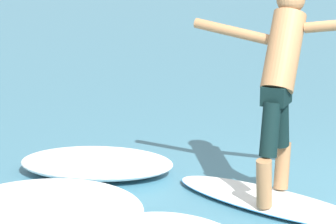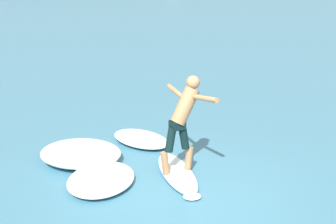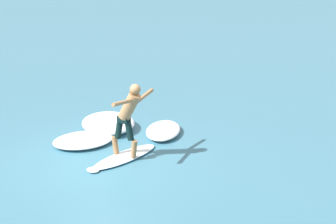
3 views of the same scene
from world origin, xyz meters
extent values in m
plane|color=teal|center=(0.00, 0.00, 0.00)|extent=(200.00, 200.00, 0.00)
ellipsoid|color=white|center=(0.22, 0.61, 0.04)|extent=(0.87, 2.01, 0.08)
ellipsoid|color=white|center=(0.07, -0.37, 0.04)|extent=(0.35, 0.32, 0.07)
ellipsoid|color=#2870B2|center=(0.22, 0.61, 0.04)|extent=(0.88, 2.02, 0.04)
cone|color=black|center=(0.35, 1.40, -0.06)|extent=(0.06, 0.06, 0.14)
cone|color=black|center=(0.17, 1.29, -0.06)|extent=(0.06, 0.06, 0.14)
cone|color=black|center=(0.48, 1.24, -0.06)|extent=(0.06, 0.06, 0.14)
cylinder|color=#9C6E46|center=(0.48, 0.63, 0.29)|extent=(0.19, 0.15, 0.43)
cylinder|color=black|center=(0.36, 0.62, 0.72)|extent=(0.24, 0.17, 0.47)
cylinder|color=#9C6E46|center=(-0.03, 0.58, 0.29)|extent=(0.19, 0.15, 0.43)
cylinder|color=black|center=(0.08, 0.59, 0.72)|extent=(0.24, 0.17, 0.47)
cube|color=black|center=(0.22, 0.61, 0.98)|extent=(0.28, 0.22, 0.16)
cylinder|color=#9C6E46|center=(0.38, 0.62, 1.32)|extent=(0.59, 0.33, 0.73)
sphere|color=#9C6E46|center=(0.54, 0.64, 1.74)|extent=(0.24, 0.24, 0.24)
cylinder|color=#9C6E46|center=(0.45, 1.13, 1.44)|extent=(0.15, 0.73, 0.21)
cylinder|color=#9C6E46|center=(0.55, 0.14, 1.57)|extent=(0.16, 0.73, 0.20)
ellipsoid|color=white|center=(-1.20, 0.77, 0.10)|extent=(1.80, 1.92, 0.19)
ellipsoid|color=white|center=(-1.30, 1.92, 0.17)|extent=(2.17, 2.15, 0.35)
ellipsoid|color=white|center=(0.14, 2.40, 0.11)|extent=(1.40, 1.71, 0.21)
camera|label=1|loc=(-5.76, -1.87, 2.53)|focal=85.00mm
camera|label=2|loc=(-3.05, -6.75, 3.73)|focal=50.00mm
camera|label=3|loc=(7.65, -9.10, 5.38)|focal=60.00mm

